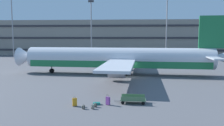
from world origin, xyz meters
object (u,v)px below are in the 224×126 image
Objects in this scene: suitcase_teal at (108,101)px; airliner at (120,59)px; suitcase_silver at (97,104)px; backpack_laid_flat at (95,105)px; baggage_cart at (133,99)px; backpack_large at (93,107)px; backpack_orange at (83,107)px; suitcase_black at (75,102)px.

airliner is at bearing 88.42° from suitcase_teal.
suitcase_silver is 1.62× the size of backpack_laid_flat.
suitcase_teal reaches higher than baggage_cart.
suitcase_teal reaches higher than backpack_large.
backpack_laid_flat is at bearing 33.62° from backpack_orange.
backpack_large is (-1.31, -1.46, -0.25)m from suitcase_teal.
suitcase_silver is at bearing 88.96° from backpack_laid_flat.
airliner is 19.64m from suitcase_teal.
backpack_laid_flat is 1.04× the size of backpack_orange.
backpack_orange is at bearing -125.02° from suitcase_silver.
suitcase_teal is 1.43m from backpack_laid_flat.
suitcase_teal is 2.69m from backpack_orange.
backpack_orange is at bearing -153.84° from baggage_cart.
suitcase_silver is 3.81m from baggage_cart.
suitcase_teal is at bearing 34.32° from backpack_laid_flat.
suitcase_teal is at bearing -161.63° from baggage_cart.
airliner is 51.69× the size of suitcase_silver.
baggage_cart is at bearing -83.82° from airliner.
suitcase_black is 6.02m from baggage_cart.
backpack_laid_flat is at bearing -145.68° from suitcase_teal.
suitcase_black is at bearing -100.73° from airliner.
baggage_cart is at bearing 12.42° from suitcase_silver.
baggage_cart reaches higher than backpack_large.
baggage_cart is (5.83, 1.50, -0.01)m from suitcase_black.
baggage_cart reaches higher than suitcase_silver.
baggage_cart is (2.02, -18.63, -2.49)m from airliner.
suitcase_teal is 1.98m from backpack_large.
airliner reaches higher than backpack_laid_flat.
suitcase_silver is 1.50m from backpack_large.
backpack_laid_flat is (0.15, 0.66, 0.01)m from backpack_large.
backpack_orange reaches higher than suitcase_silver.
suitcase_black is 1.20× the size of suitcase_silver.
airliner is 83.49× the size of backpack_laid_flat.
baggage_cart is at bearing 18.37° from suitcase_teal.
backpack_orange is 0.14× the size of baggage_cart.
backpack_laid_flat is 0.14× the size of baggage_cart.
backpack_orange is at bearing -38.90° from suitcase_black.
suitcase_black reaches higher than backpack_laid_flat.
suitcase_teal reaches higher than suitcase_silver.
airliner is at bearing 96.18° from baggage_cart.
baggage_cart is at bearing 30.81° from backpack_large.
backpack_orange is (1.05, -0.85, -0.24)m from suitcase_black.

